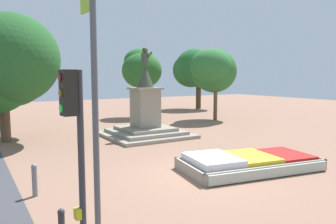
{
  "coord_description": "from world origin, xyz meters",
  "views": [
    {
      "loc": [
        -7.14,
        -9.11,
        3.54
      ],
      "look_at": [
        1.04,
        4.15,
        1.85
      ],
      "focal_mm": 35.0,
      "sensor_mm": 36.0,
      "label": 1
    }
  ],
  "objects": [
    {
      "name": "ground_plane",
      "position": [
        0.0,
        0.0,
        0.0
      ],
      "size": [
        79.61,
        79.61,
        0.0
      ],
      "primitive_type": "plane",
      "color": "#8C6651"
    },
    {
      "name": "flower_planter",
      "position": [
        1.84,
        -0.36,
        0.27
      ],
      "size": [
        5.59,
        3.37,
        0.65
      ],
      "color": "#38281C",
      "rests_on": "ground_plane"
    },
    {
      "name": "statue_monument",
      "position": [
        1.82,
        7.98,
        1.07
      ],
      "size": [
        4.68,
        4.68,
        5.23
      ],
      "color": "gray",
      "rests_on": "ground_plane"
    },
    {
      "name": "traffic_light_near_crossing",
      "position": [
        -5.54,
        -3.37,
        2.52
      ],
      "size": [
        0.41,
        0.3,
        3.66
      ],
      "color": "#2D2D33",
      "rests_on": "ground_plane"
    },
    {
      "name": "banner_pole",
      "position": [
        -4.76,
        -2.15,
        3.68
      ],
      "size": [
        0.18,
        0.72,
        6.92
      ],
      "color": "#4C5156",
      "rests_on": "ground_plane"
    },
    {
      "name": "kerb_bollard_mid_b",
      "position": [
        -5.57,
        0.96,
        0.52
      ],
      "size": [
        0.17,
        0.17,
        0.98
      ],
      "color": "slate",
      "rests_on": "ground_plane"
    },
    {
      "name": "park_tree_behind_statue",
      "position": [
        14.09,
        19.67,
        4.27
      ],
      "size": [
        4.7,
        4.66,
        6.51
      ],
      "color": "#4C3823",
      "rests_on": "ground_plane"
    },
    {
      "name": "park_tree_far_right",
      "position": [
        -5.27,
        9.99,
        3.98
      ],
      "size": [
        5.18,
        6.29,
        6.78
      ],
      "color": "brown",
      "rests_on": "ground_plane"
    },
    {
      "name": "park_tree_street_side",
      "position": [
        5.91,
        16.51,
        4.29
      ],
      "size": [
        3.5,
        3.7,
        5.99
      ],
      "color": "brown",
      "rests_on": "ground_plane"
    },
    {
      "name": "park_tree_mid_canopy",
      "position": [
        9.92,
        11.62,
        4.13
      ],
      "size": [
        4.38,
        3.86,
        5.8
      ],
      "color": "brown",
      "rests_on": "ground_plane"
    }
  ]
}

